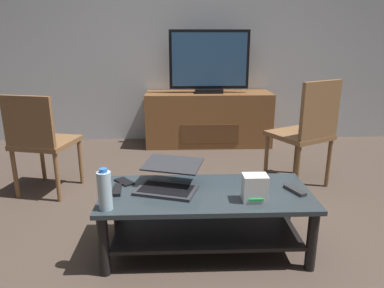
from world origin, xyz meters
name	(u,v)px	position (x,y,z in m)	size (l,w,h in m)	color
ground_plane	(188,246)	(0.00, 0.00, 0.00)	(7.68, 7.68, 0.00)	#4C3D33
back_wall	(182,27)	(0.00, 2.59, 1.40)	(6.40, 0.12, 2.80)	silver
coffee_table	(206,210)	(0.11, -0.02, 0.27)	(1.25, 0.56, 0.39)	#2D383D
media_cabinet	(208,119)	(0.31, 2.27, 0.32)	(1.50, 0.50, 0.64)	brown
television	(209,63)	(0.31, 2.25, 0.99)	(0.93, 0.20, 0.72)	black
dining_chair	(307,129)	(1.04, 0.92, 0.53)	(0.59, 0.59, 0.95)	brown
side_chair	(40,139)	(-1.18, 0.85, 0.49)	(0.53, 0.53, 0.86)	brown
laptop	(169,179)	(-0.11, 0.04, 0.45)	(0.44, 0.44, 0.15)	#333338
router_box	(255,188)	(0.37, -0.15, 0.47)	(0.14, 0.11, 0.15)	white
water_bottle_near	(105,190)	(-0.45, -0.23, 0.50)	(0.08, 0.08, 0.23)	silver
cell_phone	(124,182)	(-0.40, 0.14, 0.39)	(0.07, 0.14, 0.01)	black
tv_remote	(295,190)	(0.64, -0.05, 0.40)	(0.04, 0.16, 0.02)	#2D2D30
soundbar_remote	(117,190)	(-0.42, 0.00, 0.40)	(0.04, 0.16, 0.02)	black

